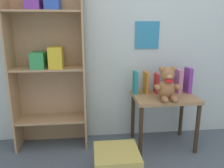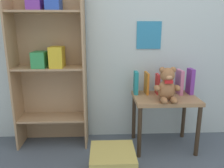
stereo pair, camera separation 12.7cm
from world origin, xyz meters
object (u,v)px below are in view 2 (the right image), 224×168
object	(u,v)px
book_standing_blue	(168,82)
bookshelf_side	(50,58)
display_table	(165,105)
storage_bin	(113,164)
book_standing_teal	(136,83)
book_standing_red	(157,84)
book_standing_purple	(190,81)
book_standing_orange	(147,83)
book_standing_pink	(179,82)
teddy_bear	(167,86)

from	to	relation	value
book_standing_blue	bookshelf_side	bearing A→B (deg)	176.95
display_table	storage_bin	distance (m)	0.79
book_standing_teal	book_standing_red	xyz separation A→B (m)	(0.22, -0.00, -0.01)
display_table	book_standing_purple	distance (m)	0.36
book_standing_red	storage_bin	size ratio (longest dim) A/B	0.56
book_standing_orange	book_standing_blue	xyz separation A→B (m)	(0.22, -0.00, 0.01)
book_standing_blue	book_standing_pink	size ratio (longest dim) A/B	0.98
book_standing_teal	book_standing_purple	xyz separation A→B (m)	(0.55, -0.02, 0.01)
bookshelf_side	teddy_bear	distance (m)	1.16
bookshelf_side	teddy_bear	size ratio (longest dim) A/B	5.18
display_table	book_standing_purple	bearing A→B (deg)	19.07
book_standing_pink	book_standing_purple	size ratio (longest dim) A/B	0.95
book_standing_teal	book_standing_pink	size ratio (longest dim) A/B	0.94
book_standing_purple	book_standing_red	bearing A→B (deg)	176.68
teddy_bear	book_standing_teal	distance (m)	0.34
bookshelf_side	book_standing_teal	world-z (taller)	bookshelf_side
teddy_bear	book_standing_purple	xyz separation A→B (m)	(0.30, 0.21, -0.01)
book_standing_orange	book_standing_pink	world-z (taller)	book_standing_pink
book_standing_red	teddy_bear	bearing A→B (deg)	-80.04
book_standing_teal	bookshelf_side	bearing A→B (deg)	178.18
book_standing_red	book_standing_blue	bearing A→B (deg)	5.61
book_standing_orange	display_table	bearing A→B (deg)	-38.75
bookshelf_side	book_standing_purple	bearing A→B (deg)	-2.18
display_table	bookshelf_side	bearing A→B (deg)	172.48
teddy_bear	book_standing_blue	size ratio (longest dim) A/B	1.31
display_table	book_standing_blue	bearing A→B (deg)	64.70
book_standing_pink	storage_bin	world-z (taller)	book_standing_pink
book_standing_orange	book_standing_red	world-z (taller)	book_standing_orange
book_standing_orange	book_standing_purple	distance (m)	0.44
book_standing_red	book_standing_purple	distance (m)	0.33
book_standing_teal	storage_bin	distance (m)	0.83
book_standing_teal	storage_bin	world-z (taller)	book_standing_teal
book_standing_orange	book_standing_purple	xyz separation A→B (m)	(0.44, -0.02, 0.02)
book_standing_blue	storage_bin	bearing A→B (deg)	-137.05
book_standing_orange	book_standing_red	size ratio (longest dim) A/B	1.08
teddy_bear	book_standing_pink	size ratio (longest dim) A/B	1.28
display_table	book_standing_red	size ratio (longest dim) A/B	3.02
bookshelf_side	display_table	size ratio (longest dim) A/B	2.65
book_standing_orange	book_standing_purple	world-z (taller)	book_standing_purple
book_standing_orange	book_standing_blue	bearing A→B (deg)	-3.66
book_standing_pink	book_standing_orange	bearing A→B (deg)	173.84
display_table	storage_bin	xyz separation A→B (m)	(-0.54, -0.47, -0.33)
display_table	book_standing_blue	xyz separation A→B (m)	(0.06, 0.12, 0.21)
bookshelf_side	book_standing_red	distance (m)	1.11
display_table	storage_bin	bearing A→B (deg)	-139.16
bookshelf_side	storage_bin	xyz separation A→B (m)	(0.59, -0.61, -0.79)
book_standing_purple	teddy_bear	bearing A→B (deg)	-145.89
display_table	book_standing_teal	distance (m)	0.36
book_standing_red	storage_bin	xyz separation A→B (m)	(-0.48, -0.58, -0.52)
book_standing_orange	storage_bin	distance (m)	0.87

